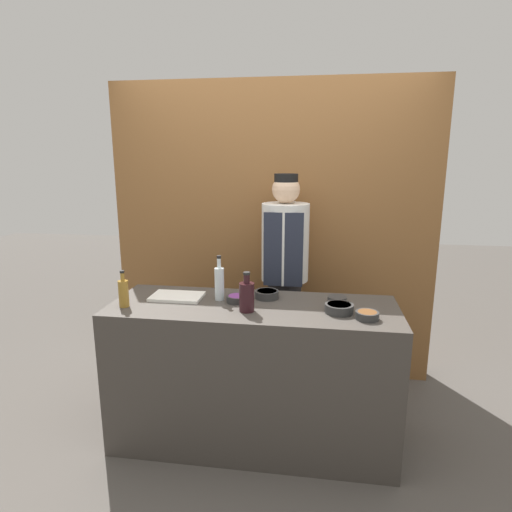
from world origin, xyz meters
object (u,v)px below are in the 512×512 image
Objects in this scene: sauce_bowl_orange at (267,294)px; cutting_board at (177,297)px; bottle_vinegar at (124,293)px; bottle_wine at (247,296)px; sauce_bowl_purple at (237,298)px; sauce_bowl_brown at (367,315)px; chef_center at (285,277)px; sauce_bowl_red at (339,308)px; bottle_clear at (219,283)px; sauce_bowl_white at (337,299)px.

cutting_board is at bearing -171.44° from sauce_bowl_orange.
bottle_wine is at bearing 2.36° from bottle_vinegar.
sauce_bowl_purple is 1.04× the size of sauce_bowl_brown.
sauce_bowl_red is at bearing -62.88° from chef_center.
bottle_vinegar is 0.95× the size of bottle_wine.
bottle_vinegar reaches higher than sauce_bowl_red.
bottle_wine is (-0.09, -0.26, 0.07)m from sauce_bowl_orange.
bottle_clear is at bearing -121.02° from chef_center.
chef_center is (-0.38, 0.74, -0.03)m from sauce_bowl_red.
cutting_board is (-0.40, 0.02, -0.01)m from sauce_bowl_purple.
sauce_bowl_orange is 0.65× the size of bottle_wine.
sauce_bowl_red is 0.17m from sauce_bowl_brown.
sauce_bowl_red is (0.62, -0.10, 0.01)m from sauce_bowl_purple.
sauce_bowl_white is 0.30m from sauce_bowl_brown.
chef_center is at bearing 122.82° from sauce_bowl_brown.
bottle_vinegar is at bearing -137.89° from chef_center.
sauce_bowl_red reaches higher than sauce_bowl_orange.
sauce_bowl_red is at bearing -9.88° from bottle_clear.
sauce_bowl_purple is 0.80× the size of sauce_bowl_red.
sauce_bowl_white is (0.62, 0.07, 0.00)m from sauce_bowl_purple.
chef_center reaches higher than sauce_bowl_purple.
sauce_bowl_white is 0.70× the size of sauce_bowl_red.
sauce_bowl_white is at bearing 22.84° from bottle_wine.
bottle_vinegar is (-0.66, -0.19, 0.07)m from sauce_bowl_purple.
sauce_bowl_purple is at bearing -173.62° from sauce_bowl_white.
sauce_bowl_brown is 0.84× the size of sauce_bowl_orange.
sauce_bowl_orange is at bearing 154.39° from sauce_bowl_brown.
cutting_board is at bearing -177.82° from bottle_clear.
sauce_bowl_purple is at bearing 119.50° from bottle_wine.
bottle_vinegar is at bearing -142.50° from cutting_board.
sauce_bowl_brown reaches higher than cutting_board.
sauce_bowl_brown is 0.45× the size of bottle_clear.
sauce_bowl_purple is 0.80m from sauce_bowl_brown.
bottle_wine is (0.48, -0.17, 0.08)m from cutting_board.
sauce_bowl_orange reaches higher than sauce_bowl_brown.
sauce_bowl_brown is at bearing -25.61° from sauce_bowl_orange.
chef_center reaches higher than bottle_wine.
chef_center is (0.07, 0.53, -0.03)m from sauce_bowl_orange.
sauce_bowl_red reaches higher than cutting_board.
bottle_wine is at bearing -19.49° from cutting_board.
chef_center is (-0.53, 0.82, -0.03)m from sauce_bowl_brown.
sauce_bowl_red is at bearing -6.63° from cutting_board.
chef_center is at bearing 58.98° from bottle_clear.
bottle_clear is at bearing -165.58° from sauce_bowl_orange.
sauce_bowl_purple is 0.40m from cutting_board.
bottle_clear is at bearing 170.12° from sauce_bowl_red.
bottle_vinegar reaches higher than sauce_bowl_purple.
sauce_bowl_brown reaches higher than sauce_bowl_white.
chef_center is at bearing 123.31° from sauce_bowl_white.
bottle_vinegar is 0.13× the size of chef_center.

